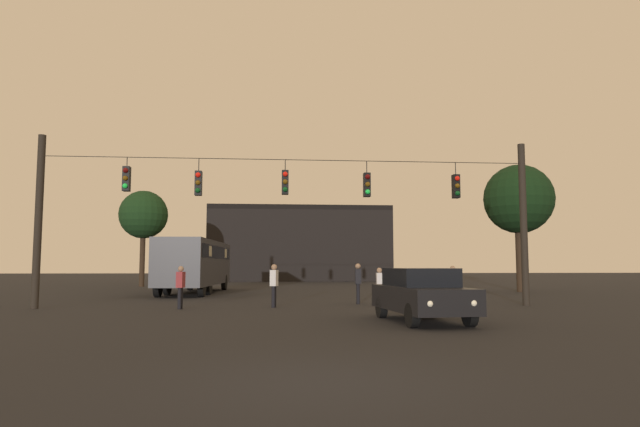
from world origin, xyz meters
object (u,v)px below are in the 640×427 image
at_px(tree_left_silhouette, 144,215).
at_px(tree_behind_building, 519,200).
at_px(car_near_right, 422,294).
at_px(pedestrian_crossing_right, 181,285).
at_px(pedestrian_crossing_center, 453,282).
at_px(pedestrian_trailing, 358,281).
at_px(city_bus, 196,261).
at_px(pedestrian_crossing_left, 379,285).
at_px(pedestrian_near_bus, 274,283).

xyz_separation_m(tree_left_silhouette, tree_behind_building, (24.82, -10.69, 0.17)).
bearing_deg(car_near_right, pedestrian_crossing_right, 144.84).
xyz_separation_m(pedestrian_crossing_center, pedestrian_trailing, (-4.33, -0.78, 0.06)).
bearing_deg(city_bus, pedestrian_crossing_center, -36.55).
distance_m(pedestrian_crossing_left, tree_behind_building, 15.96).
relative_size(city_bus, pedestrian_crossing_left, 7.37).
relative_size(car_near_right, pedestrian_crossing_left, 2.95).
relative_size(car_near_right, tree_behind_building, 0.57).
xyz_separation_m(pedestrian_crossing_left, tree_behind_building, (10.77, 10.77, 4.75)).
bearing_deg(tree_left_silhouette, pedestrian_trailing, -56.42).
relative_size(pedestrian_crossing_left, tree_left_silhouette, 0.21).
distance_m(city_bus, tree_behind_building, 19.80).
distance_m(pedestrian_crossing_right, pedestrian_trailing, 7.29).
distance_m(pedestrian_near_bus, pedestrian_trailing, 3.91).
relative_size(city_bus, pedestrian_trailing, 6.62).
distance_m(pedestrian_crossing_left, pedestrian_crossing_right, 7.67).
bearing_deg(pedestrian_crossing_left, tree_left_silhouette, 123.20).
bearing_deg(pedestrian_trailing, tree_left_silhouette, 123.58).
bearing_deg(pedestrian_crossing_center, tree_left_silhouette, 132.43).
bearing_deg(city_bus, pedestrian_crossing_right, -85.04).
xyz_separation_m(pedestrian_crossing_left, pedestrian_crossing_right, (-7.62, -0.88, 0.04)).
height_order(pedestrian_crossing_center, pedestrian_trailing, pedestrian_trailing).
bearing_deg(pedestrian_trailing, pedestrian_crossing_right, -162.65).
relative_size(pedestrian_crossing_right, tree_behind_building, 0.20).
bearing_deg(pedestrian_crossing_left, pedestrian_near_bus, -174.44).
bearing_deg(pedestrian_trailing, tree_behind_building, 39.66).
height_order(city_bus, pedestrian_near_bus, city_bus).
height_order(pedestrian_crossing_left, tree_behind_building, tree_behind_building).
xyz_separation_m(pedestrian_crossing_left, pedestrian_near_bus, (-4.17, -0.41, 0.09)).
relative_size(pedestrian_crossing_left, pedestrian_crossing_center, 0.96).
height_order(tree_left_silhouette, tree_behind_building, tree_behind_building).
bearing_deg(pedestrian_crossing_center, car_near_right, -113.77).
xyz_separation_m(pedestrian_trailing, tree_left_silhouette, (-13.39, 20.16, 4.47)).
xyz_separation_m(pedestrian_crossing_center, tree_behind_building, (7.10, 8.70, 4.70)).
relative_size(car_near_right, pedestrian_trailing, 2.65).
height_order(pedestrian_crossing_center, tree_behind_building, tree_behind_building).
bearing_deg(pedestrian_crossing_center, pedestrian_crossing_right, -165.35).
bearing_deg(tree_left_silhouette, tree_behind_building, -23.30).
bearing_deg(pedestrian_crossing_center, pedestrian_trailing, -169.84).
bearing_deg(tree_left_silhouette, pedestrian_crossing_center, -47.57).
xyz_separation_m(pedestrian_crossing_right, tree_left_silhouette, (-6.42, 22.34, 4.54)).
xyz_separation_m(pedestrian_crossing_center, tree_left_silhouette, (-17.72, 19.38, 4.54)).
xyz_separation_m(pedestrian_crossing_left, tree_left_silhouette, (-14.05, 21.46, 4.58)).
bearing_deg(pedestrian_crossing_center, tree_behind_building, 50.79).
bearing_deg(car_near_right, pedestrian_crossing_left, 90.06).
relative_size(pedestrian_crossing_center, tree_behind_building, 0.20).
relative_size(pedestrian_near_bus, pedestrian_trailing, 0.98).
bearing_deg(pedestrian_near_bus, tree_left_silhouette, 114.29).
xyz_separation_m(city_bus, pedestrian_crossing_right, (1.05, -12.10, -0.98)).
bearing_deg(city_bus, pedestrian_trailing, -51.09).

